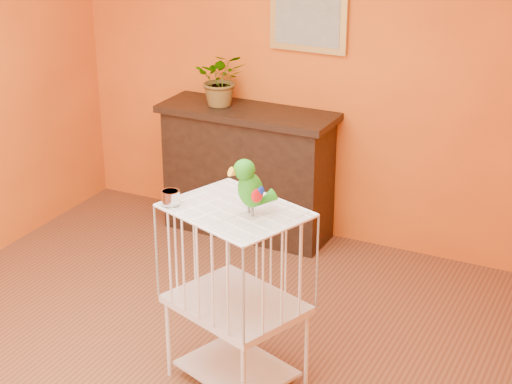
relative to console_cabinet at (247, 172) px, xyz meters
The scene contains 8 objects.
ground 2.11m from the console_cabinet, 78.54° to the right, with size 4.50×4.50×0.00m, color brown.
room_shell 2.30m from the console_cabinet, 78.54° to the right, with size 4.50×4.50×4.50m.
console_cabinet is the anchor object (origin of this frame).
potted_plant 0.73m from the console_cabinet, behind, with size 0.39×0.43×0.33m, color #26722D.
framed_picture 1.31m from the console_cabinet, 27.57° to the left, with size 0.62×0.04×0.50m.
birdcage 2.09m from the console_cabinet, 64.83° to the right, with size 0.87×0.77×1.12m.
feed_cup 2.15m from the console_cabinet, 74.96° to the right, with size 0.11×0.11×0.07m, color silver.
parrot 2.28m from the console_cabinet, 62.58° to the right, with size 0.23×0.26×0.32m.
Camera 1 is at (2.49, -3.67, 3.02)m, focal length 60.00 mm.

